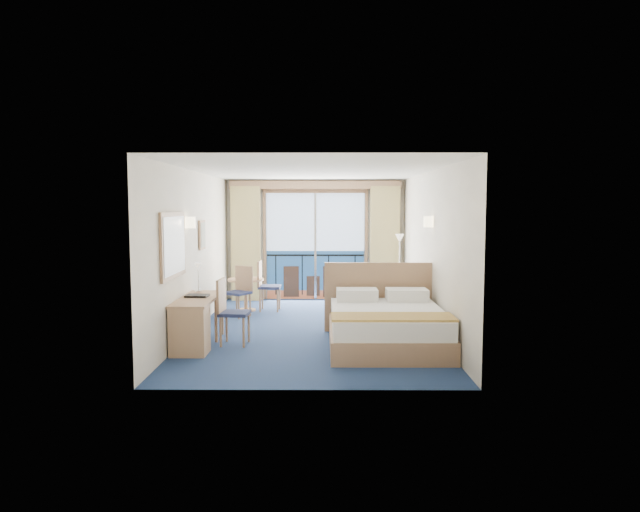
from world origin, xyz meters
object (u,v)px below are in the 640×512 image
at_px(round_table, 246,286).
at_px(bed, 386,325).
at_px(armchair, 396,295).
at_px(desk, 192,325).
at_px(floor_lamp, 400,251).
at_px(table_chair_a, 265,283).
at_px(table_chair_b, 240,288).
at_px(desk_chair, 229,308).
at_px(nightstand, 415,312).

bearing_deg(round_table, bed, -49.22).
relative_size(armchair, desk, 0.47).
xyz_separation_m(floor_lamp, table_chair_a, (-2.80, -0.73, -0.58)).
distance_m(armchair, table_chair_b, 3.12).
bearing_deg(table_chair_b, round_table, 118.96).
xyz_separation_m(armchair, desk, (-3.37, -3.29, 0.07)).
bearing_deg(table_chair_b, desk, -65.05).
height_order(armchair, table_chair_b, table_chair_b).
distance_m(desk_chair, round_table, 2.83).
bearing_deg(table_chair_b, armchair, 42.04).
relative_size(table_chair_a, table_chair_b, 1.05).
bearing_deg(desk_chair, floor_lamp, -35.61).
xyz_separation_m(nightstand, round_table, (-3.16, 1.60, 0.22)).
distance_m(armchair, desk, 4.71).
xyz_separation_m(floor_lamp, desk_chair, (-3.07, -3.57, -0.58)).
bearing_deg(table_chair_b, desk_chair, -54.56).
height_order(floor_lamp, round_table, floor_lamp).
bearing_deg(desk, round_table, 84.13).
relative_size(bed, desk_chair, 2.19).
bearing_deg(table_chair_b, bed, -11.30).
xyz_separation_m(desk_chair, round_table, (-0.13, 2.82, -0.08)).
height_order(bed, desk_chair, bed).
xyz_separation_m(desk, round_table, (0.34, 3.28, 0.09)).
distance_m(bed, nightstand, 1.46).
height_order(nightstand, desk_chair, desk_chair).
bearing_deg(bed, floor_lamp, 79.49).
bearing_deg(table_chair_b, table_chair_a, 85.79).
height_order(nightstand, table_chair_a, table_chair_a).
relative_size(floor_lamp, desk, 0.98).
bearing_deg(desk, desk_chair, 44.46).
relative_size(nightstand, armchair, 0.76).
distance_m(nightstand, armchair, 1.62).
xyz_separation_m(nightstand, table_chair_b, (-3.18, 1.04, 0.27)).
bearing_deg(bed, armchair, 79.99).
bearing_deg(table_chair_b, floor_lamp, 53.71).
bearing_deg(desk, floor_lamp, 48.78).
bearing_deg(table_chair_a, table_chair_b, 145.85).
bearing_deg(nightstand, table_chair_a, 149.49).
distance_m(armchair, desk_chair, 4.06).
xyz_separation_m(desk_chair, table_chair_b, (-0.16, 2.26, -0.03)).
bearing_deg(nightstand, armchair, 94.40).
xyz_separation_m(nightstand, floor_lamp, (0.04, 2.36, 0.87)).
distance_m(bed, desk, 2.88).
bearing_deg(floor_lamp, table_chair_b, -157.79).
distance_m(bed, table_chair_a, 3.63).
xyz_separation_m(bed, desk_chair, (-2.39, 0.09, 0.24)).
bearing_deg(nightstand, desk, -154.35).
xyz_separation_m(desk, table_chair_a, (0.73, 3.30, 0.16)).
xyz_separation_m(armchair, table_chair_b, (-3.06, -0.57, 0.21)).
bearing_deg(desk, armchair, 44.30).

